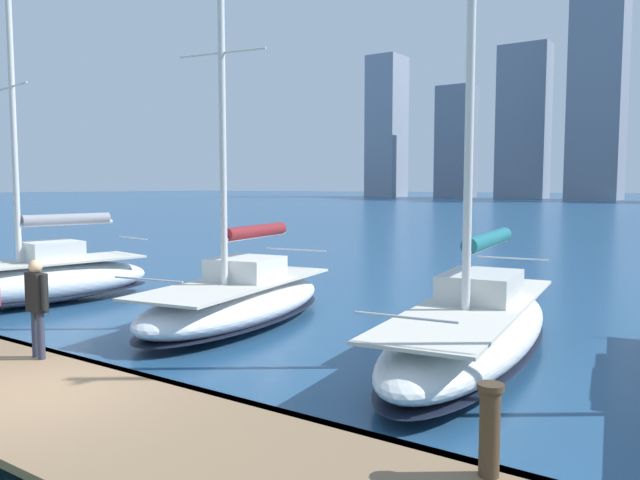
% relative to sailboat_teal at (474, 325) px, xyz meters
% --- Properties ---
extents(ground_plane, '(600.00, 600.00, 0.00)m').
position_rel_sailboat_teal_xyz_m(ground_plane, '(3.54, 7.06, -0.65)').
color(ground_plane, navy).
extents(dock_pier, '(28.00, 2.80, 0.60)m').
position_rel_sailboat_teal_xyz_m(dock_pier, '(3.54, 6.96, -0.10)').
color(dock_pier, '#896B4C').
rests_on(dock_pier, ground).
extents(sailboat_teal, '(3.43, 8.95, 10.81)m').
position_rel_sailboat_teal_xyz_m(sailboat_teal, '(0.00, 0.00, 0.00)').
color(sailboat_teal, white).
rests_on(sailboat_teal, ground).
extents(sailboat_maroon, '(3.75, 7.33, 10.01)m').
position_rel_sailboat_teal_xyz_m(sailboat_maroon, '(5.88, 0.40, -0.02)').
color(sailboat_maroon, white).
rests_on(sailboat_maroon, ground).
extents(sailboat_grey, '(3.40, 7.01, 9.35)m').
position_rel_sailboat_teal_xyz_m(sailboat_grey, '(12.37, 1.69, 0.06)').
color(sailboat_grey, silver).
rests_on(sailboat_grey, ground).
extents(person_black_shirt, '(0.59, 0.22, 1.61)m').
position_rel_sailboat_teal_xyz_m(person_black_shirt, '(5.00, 6.11, 0.92)').
color(person_black_shirt, '#2D3347').
rests_on(person_black_shirt, dock_pier).
extents(mooring_post, '(0.26, 0.26, 0.91)m').
position_rel_sailboat_teal_xyz_m(mooring_post, '(-2.43, 5.96, 0.43)').
color(mooring_post, '#423323').
rests_on(mooring_post, dock_pier).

